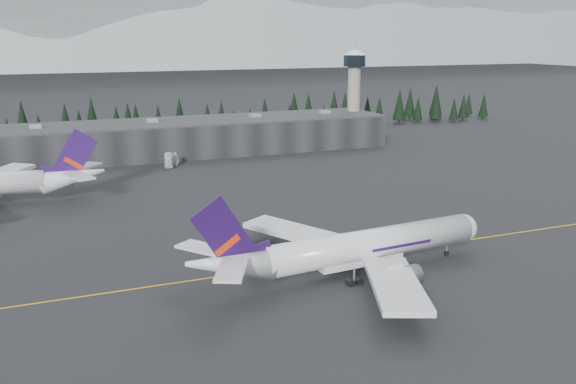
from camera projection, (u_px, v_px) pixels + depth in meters
name	position (u px, v px, depth m)	size (l,w,h in m)	color
ground	(326.00, 257.00, 129.21)	(1400.00, 1400.00, 0.00)	black
taxiline	(331.00, 260.00, 127.41)	(400.00, 0.40, 0.02)	gold
terminal	(180.00, 137.00, 239.71)	(160.00, 30.00, 12.60)	black
control_tower	(354.00, 85.00, 266.44)	(10.00, 10.00, 37.70)	gray
treeline	(159.00, 122.00, 272.58)	(360.00, 20.00, 15.00)	black
mountain_ridge	(52.00, 63.00, 1025.25)	(4400.00, 900.00, 420.00)	white
jet_main	(348.00, 249.00, 118.04)	(62.27, 57.29, 18.31)	silver
gse_vehicle_a	(169.00, 166.00, 214.40)	(2.62, 5.69, 1.58)	white
gse_vehicle_b	(176.00, 164.00, 219.25)	(1.88, 4.68, 1.60)	silver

